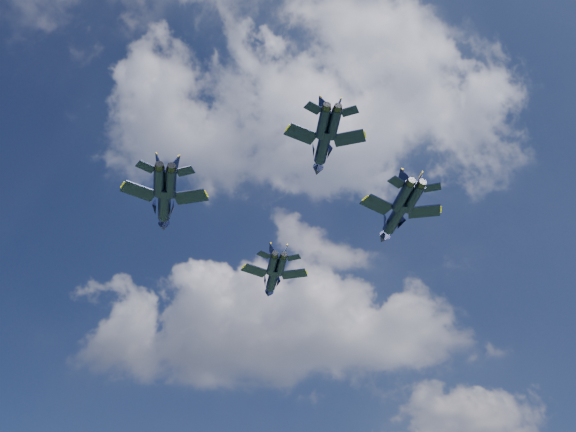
{
  "coord_description": "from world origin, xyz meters",
  "views": [
    {
      "loc": [
        11.02,
        -80.53,
        3.37
      ],
      "look_at": [
        0.72,
        -2.41,
        64.8
      ],
      "focal_mm": 40.0,
      "sensor_mm": 36.0,
      "label": 1
    }
  ],
  "objects_px": {
    "jet_lead": "(273,279)",
    "jet_right": "(395,218)",
    "jet_slot": "(323,148)",
    "jet_left": "(164,205)"
  },
  "relations": [
    {
      "from": "jet_lead",
      "to": "jet_right",
      "type": "bearing_deg",
      "value": -45.79
    },
    {
      "from": "jet_right",
      "to": "jet_slot",
      "type": "xyz_separation_m",
      "value": [
        -9.92,
        -20.93,
        -3.09
      ]
    },
    {
      "from": "jet_lead",
      "to": "jet_left",
      "type": "xyz_separation_m",
      "value": [
        -14.06,
        -20.41,
        2.11
      ]
    },
    {
      "from": "jet_left",
      "to": "jet_right",
      "type": "height_order",
      "value": "jet_right"
    },
    {
      "from": "jet_slot",
      "to": "jet_lead",
      "type": "bearing_deg",
      "value": 95.44
    },
    {
      "from": "jet_left",
      "to": "jet_slot",
      "type": "relative_size",
      "value": 1.23
    },
    {
      "from": "jet_left",
      "to": "jet_right",
      "type": "distance_m",
      "value": 36.75
    },
    {
      "from": "jet_left",
      "to": "jet_slot",
      "type": "height_order",
      "value": "jet_left"
    },
    {
      "from": "jet_lead",
      "to": "jet_right",
      "type": "relative_size",
      "value": 0.88
    },
    {
      "from": "jet_left",
      "to": "jet_lead",
      "type": "bearing_deg",
      "value": 38.22
    }
  ]
}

